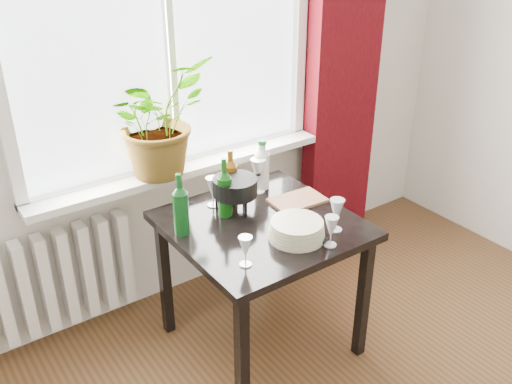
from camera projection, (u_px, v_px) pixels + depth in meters
window at (166, 19)px, 2.78m from camera, size 1.72×0.08×1.62m
windowsill at (182, 168)px, 3.09m from camera, size 1.72×0.20×0.04m
curtain at (345, 54)px, 3.42m from camera, size 0.50×0.12×2.56m
radiator at (56, 280)px, 2.93m from camera, size 0.80×0.10×0.55m
table at (262, 238)px, 2.79m from camera, size 0.85×0.85×0.74m
potted_plant at (157, 118)px, 2.86m from camera, size 0.67×0.63×0.60m
wine_bottle_left at (181, 204)px, 2.58m from camera, size 0.09×0.09×0.31m
wine_bottle_right at (225, 187)px, 2.74m from camera, size 0.08×0.08×0.30m
bottle_amber at (231, 175)px, 2.88m from camera, size 0.07×0.07×0.28m
cleaning_bottle at (262, 164)px, 3.01m from camera, size 0.10×0.10×0.28m
wineglass_front_right at (331, 231)px, 2.52m from camera, size 0.07×0.07×0.15m
wineglass_far_right at (336, 215)px, 2.64m from camera, size 0.09×0.09×0.17m
wineglass_back_center at (258, 175)px, 2.98m from camera, size 0.10×0.10×0.19m
wineglass_back_left at (213, 191)px, 2.85m from camera, size 0.09×0.09×0.16m
wineglass_front_left at (245, 251)px, 2.39m from camera, size 0.08×0.08×0.14m
plate_stack at (297, 230)px, 2.60m from camera, size 0.29×0.29×0.08m
fondue_pot at (235, 194)px, 2.82m from camera, size 0.29×0.27×0.17m
tv_remote at (311, 237)px, 2.61m from camera, size 0.10×0.16×0.02m
cutting_board at (297, 200)px, 2.92m from camera, size 0.29×0.19×0.01m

